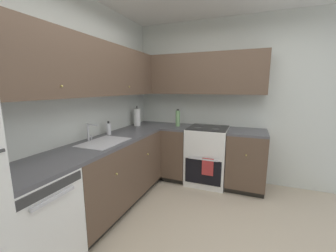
{
  "coord_description": "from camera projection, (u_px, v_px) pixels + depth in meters",
  "views": [
    {
      "loc": [
        -1.71,
        -0.3,
        1.55
      ],
      "look_at": [
        0.96,
        0.75,
        1.02
      ],
      "focal_mm": 22.36,
      "sensor_mm": 36.0,
      "label": 1
    }
  ],
  "objects": [
    {
      "name": "sink",
      "position": [
        104.0,
        146.0,
        2.46
      ],
      "size": [
        0.58,
        0.4,
        0.1
      ],
      "color": "#B7B7BC",
      "rests_on": "countertop_back"
    },
    {
      "name": "oven_range",
      "position": [
        207.0,
        155.0,
        3.42
      ],
      "size": [
        0.68,
        0.62,
        1.06
      ],
      "color": "white",
      "rests_on": "ground_plane"
    },
    {
      "name": "oil_bottle",
      "position": [
        178.0,
        118.0,
        3.49
      ],
      "size": [
        0.07,
        0.07,
        0.29
      ],
      "color": "#729E66",
      "rests_on": "countertop_right"
    },
    {
      "name": "paper_towel_roll",
      "position": [
        137.0,
        117.0,
        3.52
      ],
      "size": [
        0.11,
        0.11,
        0.35
      ],
      "color": "white",
      "rests_on": "countertop_back"
    },
    {
      "name": "countertop_back",
      "position": [
        112.0,
        140.0,
        2.65
      ],
      "size": [
        2.87,
        0.6,
        0.03
      ],
      "primitive_type": "cube",
      "color": "#4C4C51",
      "rests_on": "lower_cabinets_back"
    },
    {
      "name": "wall_right",
      "position": [
        231.0,
        102.0,
        3.44
      ],
      "size": [
        0.05,
        3.31,
        2.64
      ],
      "primitive_type": "cube",
      "color": "silver",
      "rests_on": "ground_plane"
    },
    {
      "name": "wall_back",
      "position": [
        62.0,
        109.0,
        2.3
      ],
      "size": [
        3.82,
        0.05,
        2.64
      ],
      "primitive_type": "cube",
      "color": "silver",
      "rests_on": "ground_plane"
    },
    {
      "name": "lower_cabinets_right",
      "position": [
        216.0,
        157.0,
        3.36
      ],
      "size": [
        0.62,
        1.57,
        0.88
      ],
      "color": "brown",
      "rests_on": "ground_plane"
    },
    {
      "name": "upper_cabinets_right",
      "position": [
        197.0,
        74.0,
        3.39
      ],
      "size": [
        0.32,
        2.12,
        0.63
      ],
      "color": "brown"
    },
    {
      "name": "countertop_right",
      "position": [
        217.0,
        130.0,
        3.28
      ],
      "size": [
        0.6,
        1.57,
        0.03
      ],
      "color": "#4C4C51",
      "rests_on": "lower_cabinets_right"
    },
    {
      "name": "upper_cabinets_back",
      "position": [
        90.0,
        69.0,
        2.4
      ],
      "size": [
        2.55,
        0.34,
        0.63
      ],
      "color": "brown"
    },
    {
      "name": "faucet",
      "position": [
        90.0,
        130.0,
        2.51
      ],
      "size": [
        0.07,
        0.16,
        0.21
      ],
      "color": "silver",
      "rests_on": "countertop_back"
    },
    {
      "name": "lower_cabinets_back",
      "position": [
        114.0,
        173.0,
        2.73
      ],
      "size": [
        1.67,
        0.62,
        0.88
      ],
      "color": "brown",
      "rests_on": "ground_plane"
    },
    {
      "name": "dishwasher",
      "position": [
        29.0,
        227.0,
        1.69
      ],
      "size": [
        0.6,
        0.63,
        0.88
      ],
      "color": "white",
      "rests_on": "ground_plane"
    },
    {
      "name": "soap_bottle",
      "position": [
        109.0,
        129.0,
        2.86
      ],
      "size": [
        0.06,
        0.06,
        0.19
      ],
      "color": "silver",
      "rests_on": "countertop_back"
    }
  ]
}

